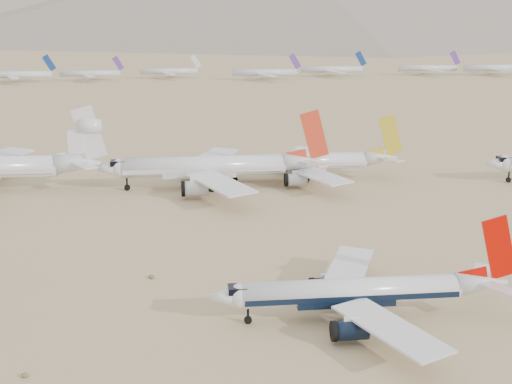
# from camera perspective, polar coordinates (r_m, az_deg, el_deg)

# --- Properties ---
(ground) EXTENTS (7000.00, 7000.00, 0.00)m
(ground) POSITION_cam_1_polar(r_m,az_deg,el_deg) (103.83, 8.64, -9.05)
(ground) COLOR #9C845A
(ground) RESTS_ON ground
(main_airliner) EXTENTS (40.07, 39.14, 14.14)m
(main_airliner) POSITION_cam_1_polar(r_m,az_deg,el_deg) (98.77, 8.63, -7.88)
(main_airliner) COLOR silver
(main_airliner) RESTS_ON ground
(row2_gold_tail) EXTENTS (44.40, 43.42, 15.81)m
(row2_gold_tail) POSITION_cam_1_polar(r_m,az_deg,el_deg) (174.14, 4.07, 2.40)
(row2_gold_tail) COLOR silver
(row2_gold_tail) RESTS_ON ground
(row2_orange_tail) EXTENTS (50.77, 49.66, 18.11)m
(row2_orange_tail) POSITION_cam_1_polar(r_m,az_deg,el_deg) (165.87, -3.44, 2.02)
(row2_orange_tail) COLOR silver
(row2_orange_tail) RESTS_ON ground
(distant_storage_row) EXTENTS (511.51, 64.40, 15.17)m
(distant_storage_row) POSITION_cam_1_polar(r_m,az_deg,el_deg) (417.89, -6.63, 9.57)
(distant_storage_row) COLOR silver
(distant_storage_row) RESTS_ON ground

